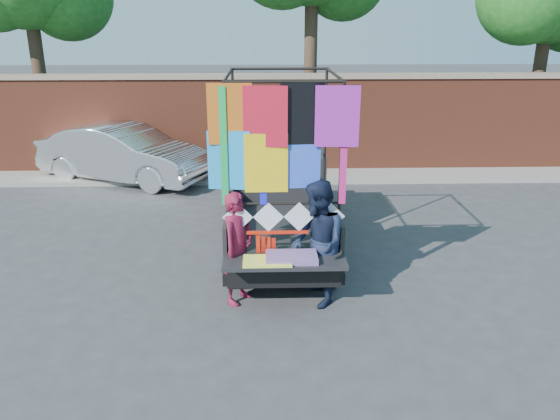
{
  "coord_description": "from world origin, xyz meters",
  "views": [
    {
      "loc": [
        -0.31,
        -7.45,
        3.92
      ],
      "look_at": [
        -0.09,
        0.08,
        1.29
      ],
      "focal_mm": 35.0,
      "sensor_mm": 36.0,
      "label": 1
    }
  ],
  "objects_px": {
    "woman": "(238,248)",
    "pickup_truck": "(279,197)",
    "man": "(318,244)",
    "sedan": "(123,153)"
  },
  "relations": [
    {
      "from": "pickup_truck",
      "to": "man",
      "type": "height_order",
      "value": "pickup_truck"
    },
    {
      "from": "pickup_truck",
      "to": "woman",
      "type": "xyz_separation_m",
      "value": [
        -0.66,
        -2.48,
        0.04
      ]
    },
    {
      "from": "woman",
      "to": "pickup_truck",
      "type": "bearing_deg",
      "value": 14.59
    },
    {
      "from": "sedan",
      "to": "man",
      "type": "height_order",
      "value": "man"
    },
    {
      "from": "pickup_truck",
      "to": "woman",
      "type": "relative_size",
      "value": 3.01
    },
    {
      "from": "pickup_truck",
      "to": "man",
      "type": "bearing_deg",
      "value": -79.38
    },
    {
      "from": "woman",
      "to": "man",
      "type": "relative_size",
      "value": 0.91
    },
    {
      "from": "man",
      "to": "sedan",
      "type": "bearing_deg",
      "value": -160.49
    },
    {
      "from": "woman",
      "to": "man",
      "type": "distance_m",
      "value": 1.14
    },
    {
      "from": "pickup_truck",
      "to": "woman",
      "type": "bearing_deg",
      "value": -104.83
    }
  ]
}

